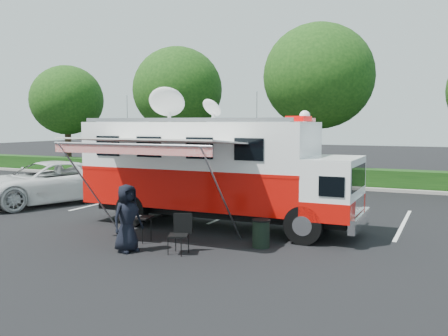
# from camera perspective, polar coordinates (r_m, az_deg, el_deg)

# --- Properties ---
(ground_plane) EXTENTS (120.00, 120.00, 0.00)m
(ground_plane) POSITION_cam_1_polar(r_m,az_deg,el_deg) (16.48, -0.73, -6.74)
(ground_plane) COLOR black
(ground_plane) RESTS_ON ground
(back_border) EXTENTS (60.00, 6.14, 8.87)m
(back_border) POSITION_cam_1_polar(r_m,az_deg,el_deg) (28.10, 12.97, 8.37)
(back_border) COLOR #9E998E
(back_border) RESTS_ON ground_plane
(stall_lines) EXTENTS (24.12, 5.50, 0.01)m
(stall_lines) POSITION_cam_1_polar(r_m,az_deg,el_deg) (19.37, 1.77, -4.91)
(stall_lines) COLOR silver
(stall_lines) RESTS_ON ground_plane
(command_truck) EXTENTS (9.16, 2.52, 4.40)m
(command_truck) POSITION_cam_1_polar(r_m,az_deg,el_deg) (16.23, -1.00, -0.20)
(command_truck) COLOR black
(command_truck) RESTS_ON ground_plane
(awning) EXTENTS (5.00, 2.59, 3.02)m
(awning) POSITION_cam_1_polar(r_m,az_deg,el_deg) (14.29, -8.56, 2.81)
(awning) COLOR silver
(awning) RESTS_ON ground_plane
(white_suv) EXTENTS (5.12, 6.99, 1.77)m
(white_suv) POSITION_cam_1_polar(r_m,az_deg,el_deg) (22.43, -19.69, -3.82)
(white_suv) COLOR white
(white_suv) RESTS_ON ground_plane
(person) EXTENTS (0.81, 1.01, 1.80)m
(person) POSITION_cam_1_polar(r_m,az_deg,el_deg) (13.68, -10.94, -9.35)
(person) COLOR black
(person) RESTS_ON ground_plane
(folding_table) EXTENTS (0.93, 0.73, 0.72)m
(folding_table) POSITION_cam_1_polar(r_m,az_deg,el_deg) (14.66, -9.98, -5.65)
(folding_table) COLOR black
(folding_table) RESTS_ON ground_plane
(folding_chair) EXTENTS (0.64, 0.68, 1.04)m
(folding_chair) POSITION_cam_1_polar(r_m,az_deg,el_deg) (13.22, -4.99, -7.05)
(folding_chair) COLOR black
(folding_chair) RESTS_ON ground_plane
(trash_bin) EXTENTS (0.52, 0.52, 0.77)m
(trash_bin) POSITION_cam_1_polar(r_m,az_deg,el_deg) (13.83, 4.25, -7.45)
(trash_bin) COLOR black
(trash_bin) RESTS_ON ground_plane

